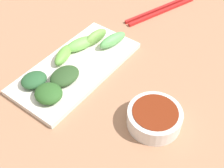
% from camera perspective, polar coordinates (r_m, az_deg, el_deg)
% --- Properties ---
extents(tabletop, '(2.10, 2.10, 0.02)m').
position_cam_1_polar(tabletop, '(0.62, -1.28, -2.88)').
color(tabletop, '#A07052').
rests_on(tabletop, ground).
extents(sauce_bowl, '(0.10, 0.10, 0.04)m').
position_cam_1_polar(sauce_bowl, '(0.56, 8.22, -6.27)').
color(sauce_bowl, silver).
rests_on(sauce_bowl, tabletop).
extents(serving_plate, '(0.14, 0.30, 0.01)m').
position_cam_1_polar(serving_plate, '(0.67, -6.85, 3.22)').
color(serving_plate, silver).
rests_on(serving_plate, tabletop).
extents(broccoli_leafy_0, '(0.06, 0.07, 0.02)m').
position_cam_1_polar(broccoli_leafy_0, '(0.63, -9.08, 1.54)').
color(broccoli_leafy_0, '#2A4922').
rests_on(broccoli_leafy_0, serving_plate).
extents(broccoli_stalk_1, '(0.05, 0.07, 0.02)m').
position_cam_1_polar(broccoli_stalk_1, '(0.68, -9.34, 5.54)').
color(broccoli_stalk_1, '#63A33E').
rests_on(broccoli_stalk_1, serving_plate).
extents(broccoli_stalk_2, '(0.03, 0.07, 0.03)m').
position_cam_1_polar(broccoli_stalk_2, '(0.71, -3.15, 9.00)').
color(broccoli_stalk_2, '#6C9F46').
rests_on(broccoli_stalk_2, serving_plate).
extents(broccoli_stalk_3, '(0.05, 0.08, 0.03)m').
position_cam_1_polar(broccoli_stalk_3, '(0.70, -6.09, 7.65)').
color(broccoli_stalk_3, '#6BB44D').
rests_on(broccoli_stalk_3, serving_plate).
extents(broccoli_leafy_4, '(0.06, 0.06, 0.03)m').
position_cam_1_polar(broccoli_leafy_4, '(0.60, -12.10, -1.79)').
color(broccoli_leafy_4, '#2B5923').
rests_on(broccoli_leafy_4, serving_plate).
extents(broccoli_stalk_5, '(0.04, 0.08, 0.03)m').
position_cam_1_polar(broccoli_stalk_5, '(0.71, 0.14, 8.43)').
color(broccoli_stalk_5, '#5CA557').
rests_on(broccoli_stalk_5, serving_plate).
extents(broccoli_leafy_6, '(0.06, 0.07, 0.02)m').
position_cam_1_polar(broccoli_leafy_6, '(0.63, -14.76, 0.74)').
color(broccoli_leafy_6, '#27552E').
rests_on(broccoli_leafy_6, serving_plate).
extents(chopsticks, '(0.10, 0.23, 0.01)m').
position_cam_1_polar(chopsticks, '(0.86, 9.31, 13.82)').
color(chopsticks, red).
rests_on(chopsticks, tabletop).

